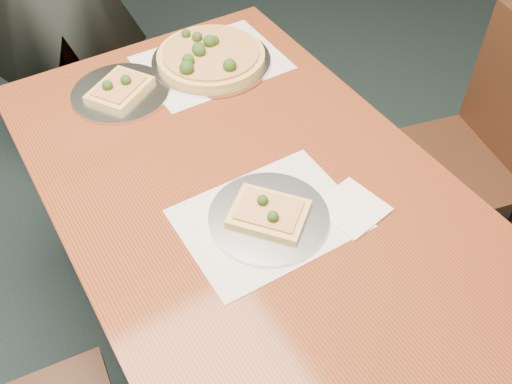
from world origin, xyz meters
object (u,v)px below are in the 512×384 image
dining_table (256,217)px  slice_plate_near (269,215)px  chair_far (96,58)px  slice_plate_far (120,91)px  chair_right (472,149)px  pizza_pan (210,57)px

dining_table → slice_plate_near: (-0.02, -0.09, 0.11)m
chair_far → slice_plate_far: (-0.09, -0.57, 0.25)m
chair_right → slice_plate_far: 1.11m
slice_plate_near → slice_plate_far: slice_plate_far is taller
slice_plate_near → slice_plate_far: 0.63m
pizza_pan → slice_plate_far: (-0.29, 0.00, -0.01)m
dining_table → slice_plate_far: slice_plate_far is taller
chair_right → slice_plate_far: size_ratio=3.25×
dining_table → pizza_pan: pizza_pan is taller
chair_right → chair_far: bearing=-129.8°
chair_right → slice_plate_far: (-0.93, 0.55, 0.25)m
slice_plate_near → chair_right: bearing=4.9°
chair_right → slice_plate_near: 0.86m
chair_right → slice_plate_near: chair_right is taller
dining_table → chair_far: 1.11m
chair_far → pizza_pan: 0.66m
pizza_pan → dining_table: bearing=-106.8°
dining_table → chair_right: (0.80, -0.02, -0.14)m
chair_far → slice_plate_far: chair_far is taller
chair_right → pizza_pan: 0.88m
dining_table → slice_plate_far: size_ratio=5.36×
chair_far → slice_plate_near: bearing=-105.0°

